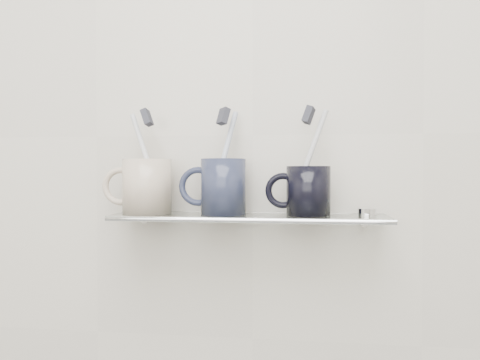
% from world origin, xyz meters
% --- Properties ---
extents(wall_back, '(2.50, 0.00, 2.50)m').
position_xyz_m(wall_back, '(0.00, 1.10, 1.25)').
color(wall_back, beige).
rests_on(wall_back, ground).
extents(shelf_glass, '(0.50, 0.12, 0.01)m').
position_xyz_m(shelf_glass, '(0.00, 1.04, 1.10)').
color(shelf_glass, silver).
rests_on(shelf_glass, wall_back).
extents(shelf_rail, '(0.50, 0.01, 0.01)m').
position_xyz_m(shelf_rail, '(0.00, 0.98, 1.10)').
color(shelf_rail, silver).
rests_on(shelf_rail, shelf_glass).
extents(bracket_left, '(0.02, 0.03, 0.02)m').
position_xyz_m(bracket_left, '(-0.21, 1.09, 1.09)').
color(bracket_left, silver).
rests_on(bracket_left, wall_back).
extents(bracket_right, '(0.02, 0.03, 0.02)m').
position_xyz_m(bracket_right, '(0.21, 1.09, 1.09)').
color(bracket_right, silver).
rests_on(bracket_right, wall_back).
extents(mug_left, '(0.12, 0.12, 0.10)m').
position_xyz_m(mug_left, '(-0.19, 1.04, 1.15)').
color(mug_left, beige).
rests_on(mug_left, shelf_glass).
extents(mug_left_handle, '(0.07, 0.01, 0.07)m').
position_xyz_m(mug_left_handle, '(-0.25, 1.04, 1.15)').
color(mug_left_handle, beige).
rests_on(mug_left_handle, mug_left).
extents(toothbrush_left, '(0.08, 0.04, 0.18)m').
position_xyz_m(toothbrush_left, '(-0.19, 1.04, 1.20)').
color(toothbrush_left, silver).
rests_on(toothbrush_left, mug_left).
extents(bristles_left, '(0.02, 0.03, 0.04)m').
position_xyz_m(bristles_left, '(-0.19, 1.04, 1.28)').
color(bristles_left, '#2E2F38').
rests_on(bristles_left, toothbrush_left).
extents(mug_center, '(0.11, 0.11, 0.10)m').
position_xyz_m(mug_center, '(-0.05, 1.04, 1.15)').
color(mug_center, '#1E263A').
rests_on(mug_center, shelf_glass).
extents(mug_center_handle, '(0.07, 0.01, 0.07)m').
position_xyz_m(mug_center_handle, '(-0.10, 1.04, 1.15)').
color(mug_center_handle, '#1E263A').
rests_on(mug_center_handle, mug_center).
extents(toothbrush_center, '(0.05, 0.06, 0.18)m').
position_xyz_m(toothbrush_center, '(-0.05, 1.04, 1.20)').
color(toothbrush_center, '#AFC0DB').
rests_on(toothbrush_center, mug_center).
extents(bristles_center, '(0.03, 0.03, 0.03)m').
position_xyz_m(bristles_center, '(-0.05, 1.04, 1.28)').
color(bristles_center, '#2E2F38').
rests_on(bristles_center, toothbrush_center).
extents(mug_right, '(0.08, 0.08, 0.09)m').
position_xyz_m(mug_right, '(0.11, 1.04, 1.14)').
color(mug_right, black).
rests_on(mug_right, shelf_glass).
extents(mug_right_handle, '(0.07, 0.01, 0.07)m').
position_xyz_m(mug_right_handle, '(0.06, 1.04, 1.14)').
color(mug_right_handle, black).
rests_on(mug_right_handle, mug_right).
extents(toothbrush_right, '(0.08, 0.03, 0.18)m').
position_xyz_m(toothbrush_right, '(0.11, 1.04, 1.20)').
color(toothbrush_right, silver).
rests_on(toothbrush_right, mug_right).
extents(bristles_right, '(0.03, 0.03, 0.04)m').
position_xyz_m(bristles_right, '(0.11, 1.04, 1.28)').
color(bristles_right, '#2E2F38').
rests_on(bristles_right, toothbrush_right).
extents(chrome_cap, '(0.03, 0.03, 0.01)m').
position_xyz_m(chrome_cap, '(0.21, 1.04, 1.11)').
color(chrome_cap, silver).
rests_on(chrome_cap, shelf_glass).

